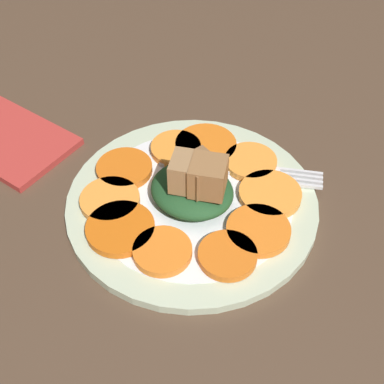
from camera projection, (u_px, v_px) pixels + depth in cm
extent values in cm
cube|color=#4C3828|center=(192.00, 212.00, 56.30)|extent=(120.00, 120.00, 2.00)
cylinder|color=beige|center=(192.00, 203.00, 55.21)|extent=(25.86, 25.86, 1.00)
cylinder|color=white|center=(192.00, 202.00, 55.17)|extent=(20.69, 20.69, 1.00)
cylinder|color=#D45F12|center=(120.00, 228.00, 51.54)|extent=(6.71, 6.71, 0.80)
cylinder|color=orange|center=(162.00, 251.00, 49.66)|extent=(5.58, 5.58, 0.80)
cylinder|color=orange|center=(227.00, 255.00, 49.32)|extent=(5.54, 5.54, 0.80)
cylinder|color=orange|center=(259.00, 229.00, 51.45)|extent=(6.24, 6.24, 0.80)
cylinder|color=orange|center=(270.00, 194.00, 54.67)|extent=(6.43, 6.43, 0.80)
cylinder|color=orange|center=(251.00, 162.00, 57.99)|extent=(5.69, 5.69, 0.80)
cylinder|color=orange|center=(206.00, 146.00, 59.81)|extent=(6.87, 6.87, 0.80)
cylinder|color=orange|center=(176.00, 149.00, 59.47)|extent=(5.61, 5.61, 0.80)
cylinder|color=orange|center=(124.00, 169.00, 57.26)|extent=(6.01, 6.01, 0.80)
cylinder|color=orange|center=(110.00, 200.00, 54.10)|extent=(6.08, 6.08, 0.80)
ellipsoid|color=#1E4723|center=(192.00, 190.00, 53.84)|extent=(8.65, 7.79, 2.57)
cube|color=#9E754C|center=(192.00, 175.00, 51.19)|extent=(4.33, 4.33, 3.32)
cube|color=olive|center=(209.00, 176.00, 50.99)|extent=(4.49, 4.49, 3.41)
cube|color=brown|center=(198.00, 175.00, 51.24)|extent=(4.04, 4.04, 3.24)
cube|color=silver|center=(212.00, 168.00, 57.64)|extent=(10.94, 5.96, 0.40)
cube|color=silver|center=(273.00, 175.00, 56.87)|extent=(2.26, 2.69, 0.40)
cube|color=silver|center=(301.00, 172.00, 57.20)|extent=(4.26, 2.23, 0.40)
cube|color=silver|center=(301.00, 176.00, 56.74)|extent=(4.26, 2.23, 0.40)
cube|color=silver|center=(301.00, 181.00, 56.29)|extent=(4.26, 2.23, 0.40)
cube|color=silver|center=(301.00, 185.00, 55.84)|extent=(4.26, 2.23, 0.40)
cube|color=#B2332D|center=(4.00, 137.00, 62.48)|extent=(16.33, 9.80, 0.80)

